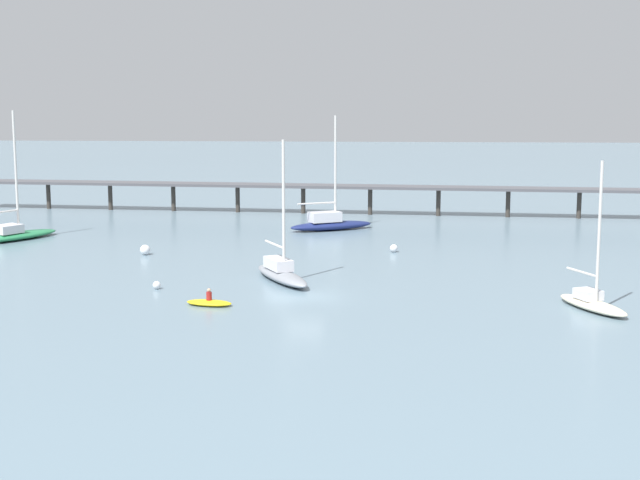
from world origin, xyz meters
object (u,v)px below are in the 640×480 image
mooring_buoy_mid (157,285)px  dinghy_yellow (209,302)px  sailboat_cream (592,300)px  sailboat_green (14,233)px  mooring_buoy_near (145,250)px  sailboat_navy (330,222)px  pier (464,181)px  sailboat_gray (281,271)px  mooring_buoy_inner (394,248)px

mooring_buoy_mid → dinghy_yellow: bearing=-46.7°
sailboat_cream → mooring_buoy_mid: sailboat_cream is taller
sailboat_green → mooring_buoy_near: (14.36, -7.30, -0.23)m
sailboat_navy → mooring_buoy_near: (-14.98, -15.75, -0.35)m
pier → sailboat_navy: bearing=-140.7°
pier → mooring_buoy_mid: (-24.96, -41.45, -3.64)m
pier → sailboat_cream: sailboat_cream is taller
sailboat_green → mooring_buoy_mid: sailboat_green is taller
sailboat_green → mooring_buoy_mid: size_ratio=21.35×
sailboat_green → mooring_buoy_mid: (18.68, -21.32, -0.38)m
sailboat_navy → mooring_buoy_mid: sailboat_navy is taller
pier → sailboat_gray: size_ratio=8.28×
sailboat_gray → dinghy_yellow: sailboat_gray is taller
sailboat_navy → sailboat_gray: (-2.16, -26.22, -0.07)m
mooring_buoy_near → mooring_buoy_mid: bearing=-72.9°
sailboat_navy → mooring_buoy_inner: bearing=-64.1°
mooring_buoy_inner → mooring_buoy_mid: mooring_buoy_inner is taller
sailboat_navy → sailboat_cream: (18.77, -34.26, -0.19)m
sailboat_cream → mooring_buoy_inner: 24.70m
sailboat_cream → dinghy_yellow: 24.80m
sailboat_gray → mooring_buoy_mid: 9.22m
sailboat_gray → mooring_buoy_mid: size_ratio=18.40×
dinghy_yellow → mooring_buoy_near: (-8.96, 18.95, 0.23)m
sailboat_gray → dinghy_yellow: size_ratio=3.14×
sailboat_gray → mooring_buoy_mid: sailboat_gray is taller
sailboat_gray → pier: bearing=66.5°
sailboat_green → sailboat_gray: bearing=-33.2°
pier → sailboat_navy: (-14.29, -11.69, -3.14)m
dinghy_yellow → pier: bearing=66.4°
mooring_buoy_inner → pier: bearing=72.0°
pier → sailboat_green: (-43.64, -20.14, -3.25)m
sailboat_gray → mooring_buoy_near: (-12.82, 10.48, -0.27)m
sailboat_green → mooring_buoy_inner: (35.64, -4.50, -0.32)m
sailboat_gray → mooring_buoy_inner: size_ratio=15.23×
sailboat_gray → dinghy_yellow: bearing=-114.5°
sailboat_green → dinghy_yellow: bearing=-48.4°
mooring_buoy_near → mooring_buoy_inner: 21.46m
mooring_buoy_inner → sailboat_cream: bearing=-59.6°
mooring_buoy_mid → mooring_buoy_near: bearing=107.1°
sailboat_navy → pier: bearing=39.3°
pier → sailboat_green: 48.17m
dinghy_yellow → mooring_buoy_inner: (12.31, 21.75, 0.14)m
sailboat_navy → sailboat_cream: size_ratio=1.20×
pier → sailboat_gray: 41.45m
sailboat_green → dinghy_yellow: 35.12m
pier → sailboat_navy: 18.73m
sailboat_cream → mooring_buoy_inner: (-12.48, 21.31, -0.26)m
pier → dinghy_yellow: (-20.31, -46.39, -3.72)m
sailboat_gray → mooring_buoy_mid: bearing=-157.4°
sailboat_gray → mooring_buoy_near: bearing=140.7°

